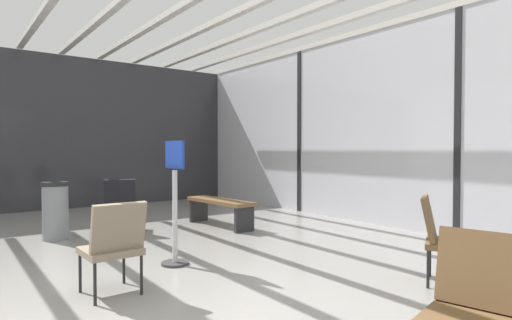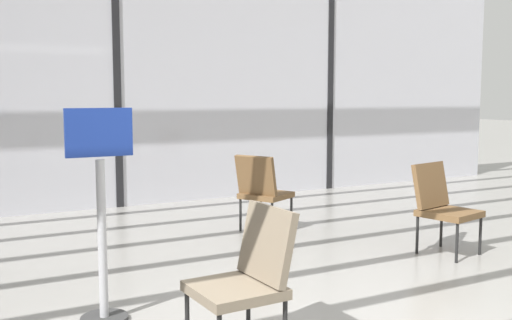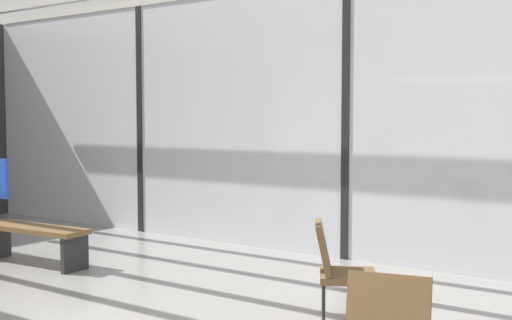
# 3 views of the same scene
# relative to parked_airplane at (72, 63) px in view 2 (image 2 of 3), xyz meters

# --- Properties ---
(glass_curtain_wall) EXTENTS (14.00, 0.08, 3.47)m
(glass_curtain_wall) POSITION_rel_parked_airplane_xyz_m (-0.43, -5.15, -0.50)
(glass_curtain_wall) COLOR silver
(glass_curtain_wall) RESTS_ON ground
(window_mullion_1) EXTENTS (0.10, 0.12, 3.47)m
(window_mullion_1) POSITION_rel_parked_airplane_xyz_m (-0.43, -5.15, -0.50)
(window_mullion_1) COLOR black
(window_mullion_1) RESTS_ON ground
(window_mullion_2) EXTENTS (0.10, 0.12, 3.47)m
(window_mullion_2) POSITION_rel_parked_airplane_xyz_m (3.07, -5.15, -0.50)
(window_mullion_2) COLOR black
(window_mullion_2) RESTS_ON ground
(parked_airplane) EXTENTS (13.87, 4.47, 4.47)m
(parked_airplane) POSITION_rel_parked_airplane_xyz_m (0.00, 0.00, 0.00)
(parked_airplane) COLOR silver
(parked_airplane) RESTS_ON ground
(lounge_chair_0) EXTENTS (0.55, 0.50, 0.87)m
(lounge_chair_0) POSITION_rel_parked_airplane_xyz_m (-1.01, -10.16, -1.74)
(lounge_chair_0) COLOR #7F705B
(lounge_chair_0) RESTS_ON ground
(lounge_chair_1) EXTENTS (0.69, 0.67, 0.87)m
(lounge_chair_1) POSITION_rel_parked_airplane_xyz_m (0.59, -7.41, -1.74)
(lounge_chair_1) COLOR brown
(lounge_chair_1) RESTS_ON ground
(lounge_chair_3) EXTENTS (0.58, 0.62, 0.87)m
(lounge_chair_3) POSITION_rel_parked_airplane_xyz_m (1.68, -9.03, -1.74)
(lounge_chair_3) COLOR brown
(lounge_chair_3) RESTS_ON ground
(info_sign) EXTENTS (0.44, 0.32, 1.44)m
(info_sign) POSITION_rel_parked_airplane_xyz_m (-1.64, -9.25, -1.56)
(info_sign) COLOR #333333
(info_sign) RESTS_ON ground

